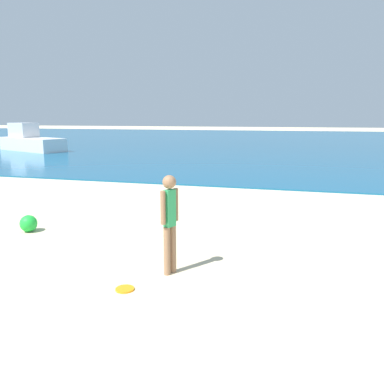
{
  "coord_description": "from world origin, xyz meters",
  "views": [
    {
      "loc": [
        2.33,
        -1.35,
        2.55
      ],
      "look_at": [
        0.11,
        6.64,
        0.94
      ],
      "focal_mm": 36.28,
      "sensor_mm": 36.0,
      "label": 1
    }
  ],
  "objects_px": {
    "person_standing": "(170,219)",
    "frisbee": "(125,289)",
    "boat_near": "(30,141)",
    "beach_ball": "(29,223)"
  },
  "relations": [
    {
      "from": "person_standing",
      "to": "frisbee",
      "type": "height_order",
      "value": "person_standing"
    },
    {
      "from": "person_standing",
      "to": "boat_near",
      "type": "relative_size",
      "value": 0.26
    },
    {
      "from": "beach_ball",
      "to": "frisbee",
      "type": "bearing_deg",
      "value": -32.73
    },
    {
      "from": "person_standing",
      "to": "boat_near",
      "type": "xyz_separation_m",
      "value": [
        -17.59,
        19.21,
        -0.17
      ]
    },
    {
      "from": "person_standing",
      "to": "beach_ball",
      "type": "height_order",
      "value": "person_standing"
    },
    {
      "from": "person_standing",
      "to": "beach_ball",
      "type": "relative_size",
      "value": 4.33
    },
    {
      "from": "frisbee",
      "to": "boat_near",
      "type": "xyz_separation_m",
      "value": [
        -17.13,
        19.99,
        0.76
      ]
    },
    {
      "from": "frisbee",
      "to": "beach_ball",
      "type": "height_order",
      "value": "beach_ball"
    },
    {
      "from": "person_standing",
      "to": "frisbee",
      "type": "distance_m",
      "value": 1.29
    },
    {
      "from": "frisbee",
      "to": "boat_near",
      "type": "bearing_deg",
      "value": 130.6
    }
  ]
}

